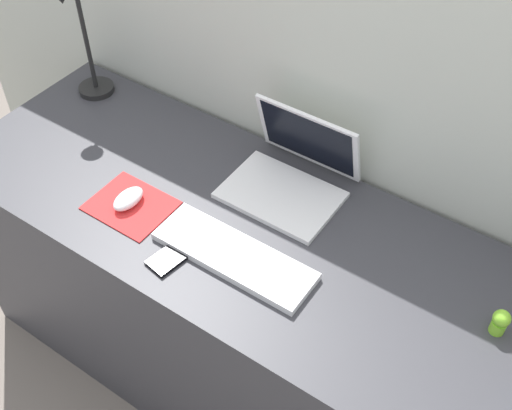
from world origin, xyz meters
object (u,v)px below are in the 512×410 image
(laptop, at_px, (293,170))
(cell_phone, at_px, (173,255))
(mouse, at_px, (128,199))
(keyboard, at_px, (236,257))
(desk_lamp, at_px, (81,45))
(toy_figurine_lime, at_px, (500,322))

(laptop, height_order, cell_phone, laptop)
(mouse, bearing_deg, laptop, 44.44)
(keyboard, xyz_separation_m, desk_lamp, (-0.76, 0.29, 0.17))
(desk_lamp, bearing_deg, keyboard, -20.73)
(mouse, bearing_deg, desk_lamp, 145.22)
(desk_lamp, distance_m, toy_figurine_lime, 1.37)
(cell_phone, relative_size, toy_figurine_lime, 1.90)
(laptop, distance_m, toy_figurine_lime, 0.63)
(laptop, bearing_deg, keyboard, -84.97)
(laptop, height_order, desk_lamp, desk_lamp)
(laptop, relative_size, keyboard, 0.73)
(keyboard, height_order, toy_figurine_lime, toy_figurine_lime)
(keyboard, relative_size, cell_phone, 3.20)
(toy_figurine_lime, bearing_deg, laptop, 167.14)
(desk_lamp, bearing_deg, cell_phone, -30.11)
(cell_phone, bearing_deg, desk_lamp, 159.35)
(toy_figurine_lime, bearing_deg, desk_lamp, 174.47)
(keyboard, bearing_deg, mouse, -178.85)
(keyboard, height_order, cell_phone, keyboard)
(mouse, height_order, toy_figurine_lime, toy_figurine_lime)
(mouse, height_order, desk_lamp, desk_lamp)
(cell_phone, distance_m, desk_lamp, 0.75)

